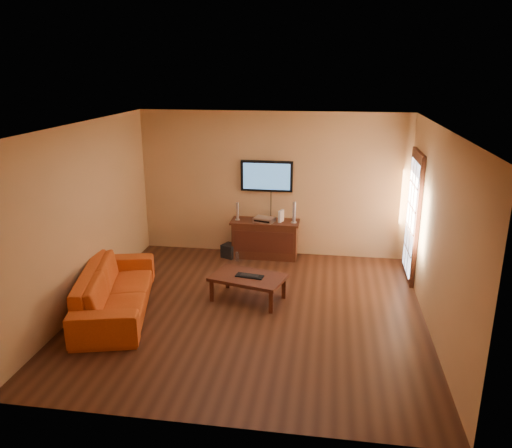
% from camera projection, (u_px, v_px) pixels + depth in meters
% --- Properties ---
extents(ground_plane, '(5.00, 5.00, 0.00)m').
position_uv_depth(ground_plane, '(251.00, 311.00, 7.37)').
color(ground_plane, '#341A0E').
rests_on(ground_plane, ground).
extents(room_walls, '(5.00, 5.00, 5.00)m').
position_uv_depth(room_walls, '(258.00, 190.00, 7.45)').
color(room_walls, tan).
rests_on(room_walls, ground).
extents(french_door, '(0.07, 1.02, 2.22)m').
position_uv_depth(french_door, '(413.00, 218.00, 8.31)').
color(french_door, '#37160C').
rests_on(french_door, ground).
extents(media_console, '(1.27, 0.49, 0.71)m').
position_uv_depth(media_console, '(265.00, 239.00, 9.40)').
color(media_console, '#37160C').
rests_on(media_console, ground).
extents(television, '(0.97, 0.08, 0.57)m').
position_uv_depth(television, '(267.00, 176.00, 9.24)').
color(television, black).
rests_on(television, ground).
extents(coffee_table, '(1.23, 0.91, 0.39)m').
position_uv_depth(coffee_table, '(248.00, 279.00, 7.64)').
color(coffee_table, '#37160C').
rests_on(coffee_table, ground).
extents(sofa, '(1.22, 2.38, 0.90)m').
position_uv_depth(sofa, '(115.00, 283.00, 7.26)').
color(sofa, '#C54A15').
rests_on(sofa, ground).
extents(speaker_left, '(0.09, 0.09, 0.34)m').
position_uv_depth(speaker_left, '(237.00, 212.00, 9.31)').
color(speaker_left, silver).
rests_on(speaker_left, media_console).
extents(speaker_right, '(0.11, 0.11, 0.39)m').
position_uv_depth(speaker_right, '(294.00, 213.00, 9.14)').
color(speaker_right, silver).
rests_on(speaker_right, media_console).
extents(av_receiver, '(0.42, 0.35, 0.08)m').
position_uv_depth(av_receiver, '(264.00, 220.00, 9.24)').
color(av_receiver, silver).
rests_on(av_receiver, media_console).
extents(game_console, '(0.10, 0.17, 0.22)m').
position_uv_depth(game_console, '(281.00, 216.00, 9.21)').
color(game_console, white).
rests_on(game_console, media_console).
extents(subwoofer, '(0.33, 0.33, 0.25)m').
position_uv_depth(subwoofer, '(230.00, 251.00, 9.45)').
color(subwoofer, black).
rests_on(subwoofer, ground).
extents(bottle, '(0.06, 0.06, 0.18)m').
position_uv_depth(bottle, '(237.00, 257.00, 9.26)').
color(bottle, white).
rests_on(bottle, ground).
extents(keyboard, '(0.44, 0.23, 0.03)m').
position_uv_depth(keyboard, '(250.00, 276.00, 7.61)').
color(keyboard, black).
rests_on(keyboard, coffee_table).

